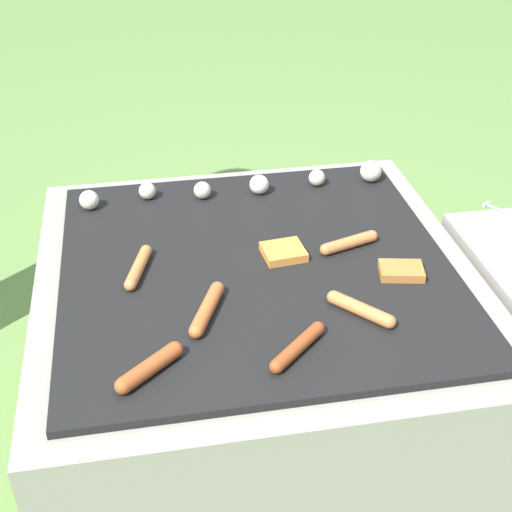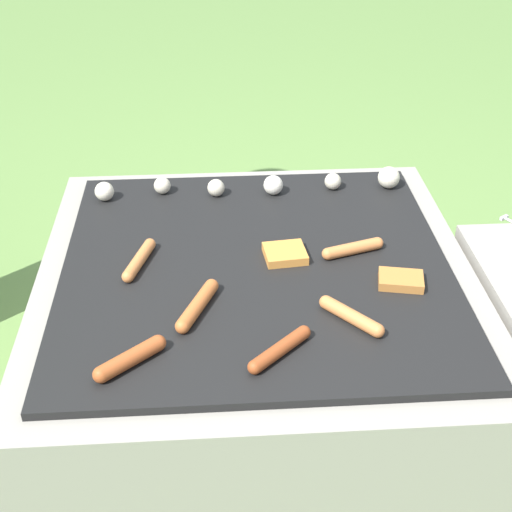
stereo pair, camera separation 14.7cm
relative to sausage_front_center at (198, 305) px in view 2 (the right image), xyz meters
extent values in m
plane|color=#608442|center=(0.13, 0.16, -0.46)|extent=(14.00, 14.00, 0.00)
cube|color=gray|center=(0.13, 0.16, -0.25)|extent=(0.97, 0.97, 0.43)
cube|color=black|center=(0.13, 0.16, -0.02)|extent=(0.86, 0.86, 0.02)
cylinder|color=#B7602D|center=(0.00, 0.00, 0.00)|extent=(0.09, 0.14, 0.03)
sphere|color=#B7602D|center=(0.03, 0.07, 0.00)|extent=(0.03, 0.03, 0.03)
sphere|color=#B7602D|center=(-0.03, -0.07, 0.00)|extent=(0.03, 0.03, 0.03)
cylinder|color=#C6753D|center=(0.30, -0.05, 0.00)|extent=(0.11, 0.12, 0.03)
sphere|color=#C6753D|center=(0.26, -0.01, 0.00)|extent=(0.03, 0.03, 0.03)
sphere|color=#C6753D|center=(0.35, -0.10, 0.00)|extent=(0.03, 0.03, 0.03)
cylinder|color=#C6753D|center=(0.35, 0.19, 0.00)|extent=(0.13, 0.06, 0.03)
sphere|color=#C6753D|center=(0.41, 0.21, 0.00)|extent=(0.03, 0.03, 0.03)
sphere|color=#C6753D|center=(0.29, 0.17, 0.00)|extent=(0.03, 0.03, 0.03)
cylinder|color=#93421E|center=(0.15, -0.14, 0.00)|extent=(0.12, 0.11, 0.03)
sphere|color=#93421E|center=(0.10, -0.19, 0.00)|extent=(0.03, 0.03, 0.03)
sphere|color=#93421E|center=(0.20, -0.10, 0.00)|extent=(0.03, 0.03, 0.03)
cylinder|color=#A34C23|center=(-0.12, -0.15, 0.00)|extent=(0.12, 0.10, 0.03)
sphere|color=#A34C23|center=(-0.07, -0.11, 0.00)|extent=(0.03, 0.03, 0.03)
sphere|color=#A34C23|center=(-0.17, -0.19, 0.00)|extent=(0.03, 0.03, 0.03)
cylinder|color=#C6753D|center=(-0.13, 0.18, 0.00)|extent=(0.07, 0.14, 0.03)
sphere|color=#C6753D|center=(-0.11, 0.24, 0.00)|extent=(0.03, 0.03, 0.03)
sphere|color=#C6753D|center=(-0.15, 0.11, 0.00)|extent=(0.03, 0.03, 0.03)
cube|color=#B27033|center=(0.43, 0.07, 0.00)|extent=(0.11, 0.08, 0.02)
cube|color=#D18438|center=(0.20, 0.18, 0.00)|extent=(0.10, 0.09, 0.02)
sphere|color=beige|center=(-0.24, 0.48, 0.01)|extent=(0.05, 0.05, 0.05)
sphere|color=beige|center=(-0.09, 0.51, 0.01)|extent=(0.04, 0.04, 0.04)
sphere|color=beige|center=(0.05, 0.49, 0.01)|extent=(0.04, 0.04, 0.04)
sphere|color=silver|center=(0.20, 0.49, 0.01)|extent=(0.05, 0.05, 0.05)
sphere|color=beige|center=(0.35, 0.50, 0.01)|extent=(0.04, 0.04, 0.04)
sphere|color=beige|center=(0.50, 0.50, 0.01)|extent=(0.06, 0.06, 0.06)
cube|color=silver|center=(0.75, 0.32, -0.01)|extent=(0.02, 0.02, 0.01)
camera|label=1|loc=(-0.10, -1.13, 0.88)|focal=50.00mm
camera|label=2|loc=(0.04, -1.15, 0.88)|focal=50.00mm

